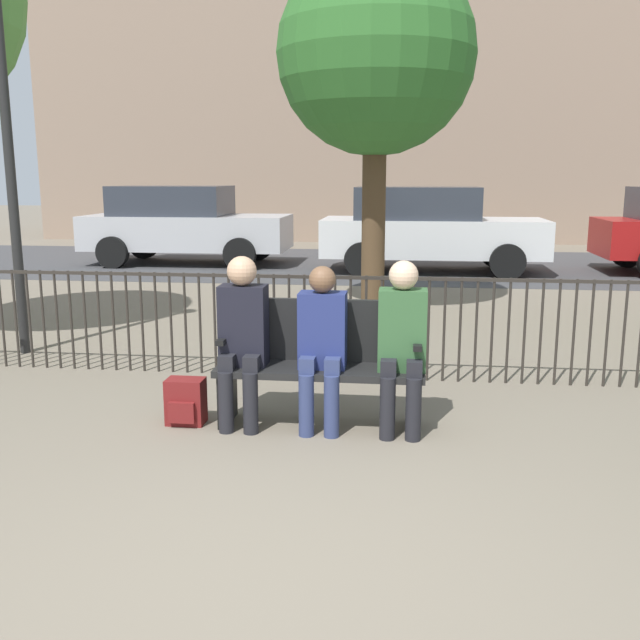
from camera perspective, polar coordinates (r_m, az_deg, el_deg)
ground_plane at (r=3.46m, az=-4.52°, el=-20.35°), size 80.00×80.00×0.00m
park_bench at (r=5.29m, az=0.10°, el=-3.16°), size 1.52×0.45×0.92m
seated_person_0 at (r=5.21m, az=-6.23°, el=-0.99°), size 0.34×0.39×1.26m
seated_person_1 at (r=5.12m, az=0.15°, el=-1.60°), size 0.34×0.39×1.20m
seated_person_2 at (r=5.08m, az=6.59°, el=-1.44°), size 0.34×0.39×1.24m
backpack at (r=5.43m, az=-10.71°, el=-6.46°), size 0.28×0.22×0.34m
fence_railing at (r=6.45m, az=1.24°, el=0.18°), size 9.01×0.03×0.95m
tree_0 at (r=9.72m, az=4.50°, el=20.28°), size 2.56×2.56×4.63m
lamp_post at (r=7.95m, az=-24.03°, el=16.88°), size 0.28×0.28×4.16m
street_surface at (r=15.00m, az=4.55°, el=4.46°), size 24.00×6.00×0.01m
parked_car_1 at (r=13.87m, az=8.65°, el=7.28°), size 4.20×1.94×1.62m
parked_car_2 at (r=15.26m, az=-10.87°, el=7.57°), size 4.20×1.94×1.62m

